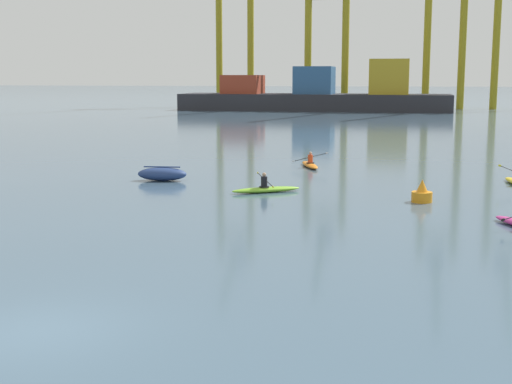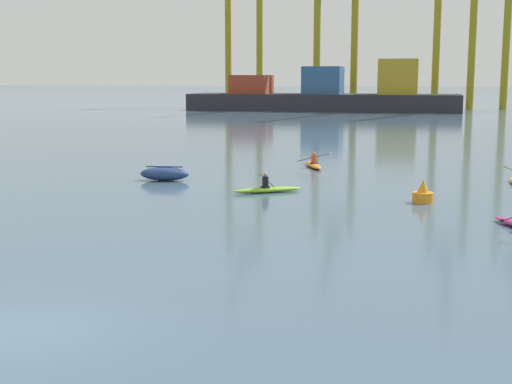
{
  "view_description": "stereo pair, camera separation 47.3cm",
  "coord_description": "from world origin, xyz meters",
  "views": [
    {
      "loc": [
        7.66,
        -13.25,
        5.4
      ],
      "look_at": [
        1.4,
        15.64,
        0.6
      ],
      "focal_mm": 49.9,
      "sensor_mm": 36.0,
      "label": 1
    },
    {
      "loc": [
        8.12,
        -13.15,
        5.4
      ],
      "look_at": [
        1.4,
        15.64,
        0.6
      ],
      "focal_mm": 49.9,
      "sensor_mm": 36.0,
      "label": 2
    }
  ],
  "objects": [
    {
      "name": "kayak_lime",
      "position": [
        1.1,
        19.23,
        0.17
      ],
      "size": [
        3.21,
        2.3,
        0.95
      ],
      "color": "#7ABC2D",
      "rests_on": "ground"
    },
    {
      "name": "kayak_orange",
      "position": [
        1.82,
        29.11,
        0.17
      ],
      "size": [
        2.12,
        3.4,
        0.95
      ],
      "color": "orange",
      "rests_on": "ground"
    },
    {
      "name": "gantry_crane_west",
      "position": [
        -24.67,
        117.13,
        18.84
      ],
      "size": [
        7.21,
        16.46,
        36.59
      ],
      "color": "olive",
      "rests_on": "ground"
    },
    {
      "name": "capsized_dinghy",
      "position": [
        -4.99,
        21.85,
        0.35
      ],
      "size": [
        2.7,
        1.37,
        0.76
      ],
      "color": "navy",
      "rests_on": "ground"
    },
    {
      "name": "gantry_crane_west_mid",
      "position": [
        -6.73,
        109.8,
        15.25
      ],
      "size": [
        7.59,
        16.56,
        29.89
      ],
      "color": "olive",
      "rests_on": "ground"
    },
    {
      "name": "container_barge",
      "position": [
        -6.92,
        102.0,
        2.48
      ],
      "size": [
        43.16,
        10.2,
        8.13
      ],
      "color": "#28282D",
      "rests_on": "ground"
    },
    {
      "name": "gantry_crane_east_mid",
      "position": [
        12.85,
        110.84,
        17.66
      ],
      "size": [
        6.93,
        19.06,
        35.38
      ],
      "color": "olive",
      "rests_on": "ground"
    },
    {
      "name": "channel_buoy",
      "position": [
        8.27,
        18.12,
        0.36
      ],
      "size": [
        0.9,
        0.9,
        1.0
      ],
      "color": "orange",
      "rests_on": "ground"
    },
    {
      "name": "ground_plane",
      "position": [
        0.0,
        0.0,
        0.0
      ],
      "size": [
        800.0,
        800.0,
        0.0
      ],
      "primitive_type": "plane",
      "color": "#425B70"
    }
  ]
}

